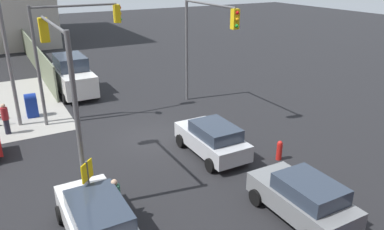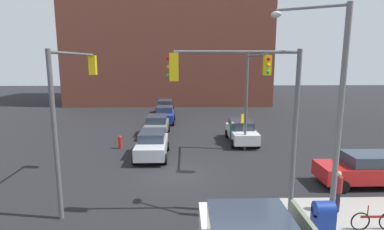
% 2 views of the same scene
% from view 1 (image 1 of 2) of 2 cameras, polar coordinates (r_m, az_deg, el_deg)
% --- Properties ---
extents(ground_plane, '(120.00, 120.00, 0.00)m').
position_cam_1_polar(ground_plane, '(19.63, -6.12, -3.49)').
color(ground_plane, black).
extents(construction_fence, '(21.40, 0.12, 2.40)m').
position_cam_1_polar(construction_fence, '(36.04, -23.06, 8.57)').
color(construction_fence, slate).
rests_on(construction_fence, ground).
extents(traffic_signal_nw_corner, '(5.14, 0.36, 6.50)m').
position_cam_1_polar(traffic_signal_nw_corner, '(14.56, -19.28, 5.78)').
color(traffic_signal_nw_corner, '#59595B').
rests_on(traffic_signal_nw_corner, ground).
extents(traffic_signal_se_corner, '(5.52, 0.36, 6.50)m').
position_cam_1_polar(traffic_signal_se_corner, '(22.26, 1.81, 12.16)').
color(traffic_signal_se_corner, '#59595B').
rests_on(traffic_signal_se_corner, ground).
extents(traffic_signal_ne_corner, '(0.36, 4.91, 6.50)m').
position_cam_1_polar(traffic_signal_ne_corner, '(21.68, -18.02, 10.78)').
color(traffic_signal_ne_corner, '#59595B').
rests_on(traffic_signal_ne_corner, ground).
extents(street_lamp_corner, '(1.55, 2.37, 8.00)m').
position_cam_1_polar(street_lamp_corner, '(21.82, -25.69, 10.07)').
color(street_lamp_corner, slate).
rests_on(street_lamp_corner, ground).
extents(warning_sign_two_way, '(0.48, 0.48, 2.40)m').
position_cam_1_polar(warning_sign_two_way, '(13.09, -15.52, -9.78)').
color(warning_sign_two_way, '#4C4C4C').
rests_on(warning_sign_two_way, ground).
extents(mailbox_blue, '(0.56, 0.64, 1.43)m').
position_cam_1_polar(mailbox_blue, '(23.94, -23.30, 1.48)').
color(mailbox_blue, navy).
rests_on(mailbox_blue, ground).
extents(fire_hydrant, '(0.26, 0.26, 0.94)m').
position_cam_1_polar(fire_hydrant, '(17.67, 13.18, -5.20)').
color(fire_hydrant, red).
rests_on(fire_hydrant, ground).
extents(hatchback_gray, '(3.92, 2.02, 1.62)m').
position_cam_1_polar(hatchback_gray, '(13.82, 16.59, -12.01)').
color(hatchback_gray, slate).
rests_on(hatchback_gray, ground).
extents(hatchback_white, '(4.45, 2.02, 1.62)m').
position_cam_1_polar(hatchback_white, '(12.63, -14.21, -15.24)').
color(hatchback_white, white).
rests_on(hatchback_white, ground).
extents(sedan_silver, '(4.12, 2.02, 1.62)m').
position_cam_1_polar(sedan_silver, '(17.48, 3.11, -3.61)').
color(sedan_silver, '#B7BABF').
rests_on(sedan_silver, ground).
extents(van_white_delivery, '(5.40, 2.32, 2.62)m').
position_cam_1_polar(van_white_delivery, '(27.37, -17.71, 5.75)').
color(van_white_delivery, white).
rests_on(van_white_delivery, ground).
extents(pedestrian_waiting, '(0.36, 0.36, 1.71)m').
position_cam_1_polar(pedestrian_waiting, '(21.95, -26.55, -0.46)').
color(pedestrian_waiting, maroon).
rests_on(pedestrian_waiting, ground).
extents(pedestrian_walking_north, '(0.36, 0.36, 1.71)m').
position_cam_1_polar(pedestrian_walking_north, '(13.31, -11.54, -12.64)').
color(pedestrian_walking_north, '#2D664C').
rests_on(pedestrian_walking_north, ground).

